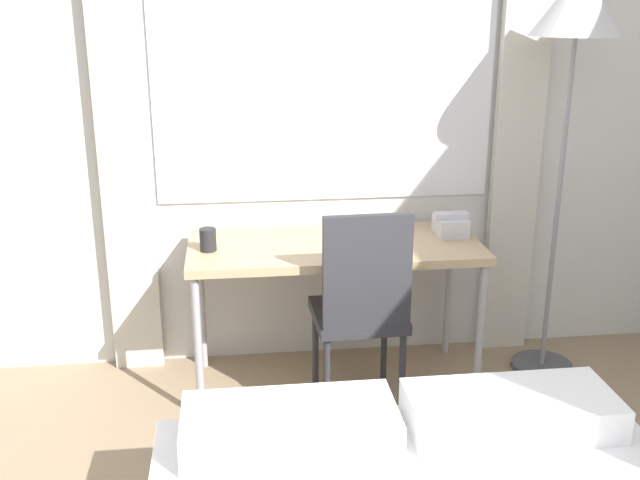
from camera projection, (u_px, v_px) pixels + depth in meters
name	position (u px, v px, depth m)	size (l,w,h in m)	color
wall_back_with_window	(270.00, 98.00, 3.62)	(5.30, 0.13, 2.70)	silver
desk	(335.00, 255.00, 3.51)	(1.36, 0.59, 0.73)	tan
desk_chair	(362.00, 302.00, 3.29)	(0.41, 0.41, 0.97)	#333338
standing_lamp	(576.00, 28.00, 3.33)	(0.42, 0.42, 1.94)	#4C4C51
telephone	(451.00, 225.00, 3.61)	(0.17, 0.17, 0.11)	silver
book	(354.00, 240.00, 3.49)	(0.23, 0.22, 0.02)	#4C4238
mug	(208.00, 240.00, 3.37)	(0.08, 0.08, 0.10)	#262628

